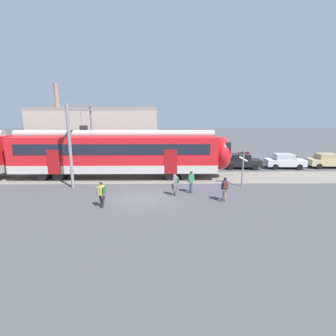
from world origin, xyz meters
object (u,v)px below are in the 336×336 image
parked_car_black (241,161)px  pedestrian_green (191,180)px  pedestrian_yellow (102,192)px  crossing_signal (243,162)px  parked_car_tan (327,161)px  parked_car_silver (285,161)px  pedestrian_grey (176,183)px  commuter_train (20,153)px  pedestrian_navy (225,187)px

parked_car_black → pedestrian_green: bearing=-125.8°
pedestrian_yellow → crossing_signal: 11.24m
parked_car_black → parked_car_tan: same height
parked_car_black → parked_car_silver: same height
parked_car_black → crossing_signal: crossing_signal is taller
pedestrian_grey → parked_car_black: (7.30, 9.20, -0.21)m
parked_car_silver → parked_car_tan: bearing=2.9°
pedestrian_green → parked_car_black: bearing=54.2°
commuter_train → crossing_signal: commuter_train is taller
parked_car_black → commuter_train: bearing=-169.7°
pedestrian_yellow → pedestrian_green: (5.87, 2.98, -0.03)m
pedestrian_yellow → parked_car_tan: (21.32, 11.73, -0.21)m
pedestrian_yellow → parked_car_silver: bearing=34.6°
parked_car_black → crossing_signal: size_ratio=1.36×
parked_car_black → crossing_signal: 7.12m
pedestrian_grey → pedestrian_navy: (3.25, -1.19, 0.00)m
pedestrian_grey → pedestrian_yellow: bearing=-154.3°
commuter_train → parked_car_silver: commuter_train is taller
pedestrian_green → parked_car_tan: pedestrian_green is taller
pedestrian_green → pedestrian_grey: bearing=-148.7°
pedestrian_yellow → crossing_signal: crossing_signal is taller
crossing_signal → parked_car_black: bearing=74.9°
commuter_train → parked_car_black: 21.42m
parked_car_black → crossing_signal: bearing=-105.1°
pedestrian_navy → parked_car_silver: (8.72, 10.42, -0.21)m
parked_car_silver → parked_car_tan: size_ratio=1.01×
parked_car_black → parked_car_silver: size_ratio=1.00×
commuter_train → pedestrian_green: size_ratio=22.83×
pedestrian_grey → parked_car_tan: pedestrian_grey is taller
pedestrian_green → crossing_signal: crossing_signal is taller
pedestrian_grey → parked_car_tan: (16.63, 9.46, -0.21)m
commuter_train → pedestrian_yellow: bearing=-40.3°
parked_car_silver → parked_car_black: bearing=-179.7°
pedestrian_navy → parked_car_black: 11.16m
pedestrian_yellow → parked_car_black: 16.59m
crossing_signal → pedestrian_green: bearing=-158.2°
pedestrian_yellow → crossing_signal: size_ratio=0.56×
pedestrian_yellow → pedestrian_green: 6.58m
pedestrian_grey → crossing_signal: (5.47, 2.44, 1.02)m
pedestrian_yellow → parked_car_tan: size_ratio=0.41×
pedestrian_yellow → pedestrian_green: same height
parked_car_tan → pedestrian_yellow: bearing=-151.2°
commuter_train → pedestrian_green: 15.67m
parked_car_silver → crossing_signal: 9.47m
pedestrian_grey → pedestrian_navy: same height
commuter_train → parked_car_black: bearing=10.3°
pedestrian_navy → parked_car_tan: 17.11m
pedestrian_yellow → parked_car_silver: pedestrian_yellow is taller
parked_car_tan → crossing_signal: 13.24m
commuter_train → pedestrian_navy: (16.97, -6.59, -1.26)m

